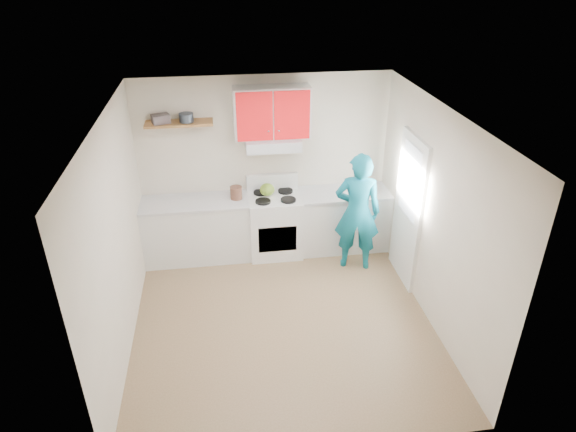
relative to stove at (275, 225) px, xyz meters
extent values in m
plane|color=brown|center=(-0.10, -1.57, -0.46)|extent=(3.80, 3.80, 0.00)
cube|color=white|center=(-0.10, -1.57, 2.14)|extent=(3.60, 3.80, 0.04)
cube|color=beige|center=(-0.10, 0.32, 0.84)|extent=(3.60, 0.04, 2.60)
cube|color=beige|center=(-0.10, -3.47, 0.84)|extent=(3.60, 0.04, 2.60)
cube|color=beige|center=(-1.90, -1.57, 0.84)|extent=(0.04, 3.80, 2.60)
cube|color=beige|center=(1.70, -1.57, 0.84)|extent=(0.04, 3.80, 2.60)
cube|color=white|center=(1.68, -0.88, 0.56)|extent=(0.05, 0.85, 2.05)
cube|color=white|center=(1.65, -0.88, 0.99)|extent=(0.01, 0.55, 0.95)
cube|color=silver|center=(-1.14, 0.02, -0.01)|extent=(1.52, 0.60, 0.90)
cube|color=silver|center=(1.04, 0.02, -0.01)|extent=(1.32, 0.60, 0.90)
cube|color=white|center=(0.00, 0.00, 0.00)|extent=(0.76, 0.65, 0.92)
cube|color=silver|center=(0.00, 0.10, 1.24)|extent=(0.76, 0.44, 0.15)
cube|color=red|center=(0.00, 0.16, 1.66)|extent=(1.02, 0.33, 0.70)
cube|color=brown|center=(-1.25, 0.18, 1.56)|extent=(0.90, 0.30, 0.04)
cube|color=#453D40|center=(-1.48, 0.15, 1.64)|extent=(0.27, 0.23, 0.12)
cylinder|color=#333D4C|center=(-1.15, 0.16, 1.64)|extent=(0.21, 0.21, 0.12)
ellipsoid|color=olive|center=(-0.10, 0.07, 0.55)|extent=(0.28, 0.28, 0.18)
cylinder|color=#513023|center=(-0.54, 0.03, 0.54)|extent=(0.22, 0.22, 0.20)
cube|color=olive|center=(0.80, 0.03, 0.45)|extent=(0.33, 0.25, 0.02)
cube|color=#B31912|center=(1.43, 0.06, 0.44)|extent=(0.28, 0.24, 0.01)
imported|color=#0E6A7F|center=(1.09, -0.53, 0.41)|extent=(0.72, 0.56, 1.73)
camera|label=1|loc=(-0.73, -6.41, 3.61)|focal=31.08mm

